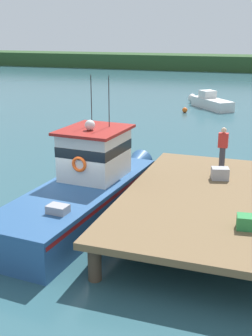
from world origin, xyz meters
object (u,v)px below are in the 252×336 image
object	(u,v)px
deckhand_by_the_boat	(223,147)
mooring_buoy_outer	(185,110)
crate_stack_near_edge	(220,174)
main_fishing_boat	(87,188)
crate_stack_mid_dock	(248,222)
moored_boat_near_channel	(210,102)

from	to	relation	value
deckhand_by_the_boat	mooring_buoy_outer	size ratio (longest dim) A/B	3.86
crate_stack_near_edge	main_fishing_boat	bearing A→B (deg)	-156.80
crate_stack_near_edge	crate_stack_mid_dock	size ratio (longest dim) A/B	1.00
main_fishing_boat	crate_stack_mid_dock	size ratio (longest dim) A/B	16.52
main_fishing_boat	crate_stack_near_edge	xyz separation A→B (m)	(4.36, 1.87, 0.41)
crate_stack_near_edge	mooring_buoy_outer	bearing A→B (deg)	105.31
deckhand_by_the_boat	crate_stack_mid_dock	bearing A→B (deg)	-75.06
main_fishing_boat	deckhand_by_the_boat	distance (m)	5.37
deckhand_by_the_boat	mooring_buoy_outer	distance (m)	18.91
main_fishing_boat	moored_boat_near_channel	distance (m)	24.15
mooring_buoy_outer	deckhand_by_the_boat	bearing A→B (deg)	-74.00
crate_stack_near_edge	deckhand_by_the_boat	bearing A→B (deg)	94.77
crate_stack_near_edge	moored_boat_near_channel	bearing A→B (deg)	99.68
main_fishing_boat	deckhand_by_the_boat	bearing A→B (deg)	36.17
mooring_buoy_outer	main_fishing_boat	bearing A→B (deg)	-87.48
main_fishing_boat	crate_stack_near_edge	bearing A→B (deg)	23.20
crate_stack_mid_dock	deckhand_by_the_boat	world-z (taller)	deckhand_by_the_boat
main_fishing_boat	moored_boat_near_channel	size ratio (longest dim) A/B	2.00
crate_stack_mid_dock	mooring_buoy_outer	world-z (taller)	crate_stack_mid_dock
main_fishing_boat	crate_stack_mid_dock	xyz separation A→B (m)	(5.63, -2.04, 0.38)
crate_stack_mid_dock	moored_boat_near_channel	size ratio (longest dim) A/B	0.12
main_fishing_boat	crate_stack_mid_dock	world-z (taller)	main_fishing_boat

